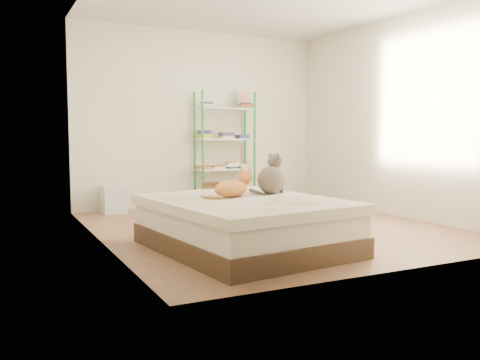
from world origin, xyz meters
TOP-DOWN VIEW (x-y plane):
  - room at (0.00, 0.00)m, footprint 3.81×4.21m
  - bed at (-0.77, -0.90)m, footprint 1.69×2.02m
  - orange_cat at (-0.82, -0.71)m, footprint 0.57×0.47m
  - grey_cat at (-0.35, -0.65)m, footprint 0.45×0.43m
  - shelf_unit at (0.31, 1.88)m, footprint 0.90×0.36m
  - cardboard_box at (0.02, 1.32)m, footprint 0.68×0.70m
  - white_bin at (-1.37, 1.85)m, footprint 0.35×0.31m

SIDE VIEW (x-z plane):
  - cardboard_box at x=0.02m, z-range -0.03..0.42m
  - white_bin at x=-1.37m, z-range 0.00..0.39m
  - bed at x=-0.77m, z-range 0.00..0.47m
  - orange_cat at x=-0.82m, z-range 0.47..0.67m
  - grey_cat at x=-0.35m, z-range 0.47..0.88m
  - shelf_unit at x=0.31m, z-range -0.03..1.72m
  - room at x=0.00m, z-range 0.00..2.61m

